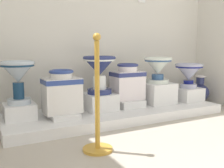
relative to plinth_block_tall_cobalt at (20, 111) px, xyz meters
The scene contains 15 objects.
display_platform 1.11m from the plinth_block_tall_cobalt, ahead, with size 2.63×0.84×0.11m, color white.
plinth_block_tall_cobalt is the anchor object (origin of this frame).
antique_toilet_tall_cobalt 0.39m from the plinth_block_tall_cobalt, ahead, with size 0.35×0.35×0.44m.
plinth_block_pale_glazed 0.44m from the plinth_block_tall_cobalt, 14.61° to the right, with size 0.29×0.39×0.05m, color white.
antique_toilet_pale_glazed 0.47m from the plinth_block_tall_cobalt, 14.61° to the right, with size 0.39×0.28×0.45m.
plinth_block_central_ornate 0.91m from the plinth_block_tall_cobalt, ahead, with size 0.35×0.37×0.19m, color white.
antique_toilet_central_ornate 0.99m from the plinth_block_tall_cobalt, ahead, with size 0.38×0.38×0.44m.
plinth_block_leftmost 1.30m from the plinth_block_tall_cobalt, ahead, with size 0.32×0.38×0.09m, color white.
antique_toilet_leftmost 1.32m from the plinth_block_tall_cobalt, ahead, with size 0.39×0.27×0.45m.
plinth_block_slender_white 1.74m from the plinth_block_tall_cobalt, ahead, with size 0.38×0.38×0.27m, color white.
antique_toilet_slender_white 1.79m from the plinth_block_tall_cobalt, ahead, with size 0.36×0.36×0.34m.
plinth_block_rightmost 2.22m from the plinth_block_tall_cobalt, ahead, with size 0.33×0.32×0.18m, color white.
antique_toilet_rightmost 2.25m from the plinth_block_tall_cobalt, ahead, with size 0.38×0.38×0.33m.
decorative_vase_corner 2.61m from the plinth_block_tall_cobalt, ahead, with size 0.28×0.28×0.42m.
stanchion_post_near_left 1.02m from the plinth_block_tall_cobalt, 62.21° to the right, with size 0.25×0.25×0.95m.
Camera 1 is at (0.22, -0.06, 0.84)m, focal length 41.87 mm.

